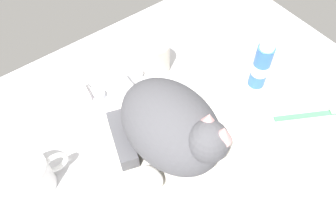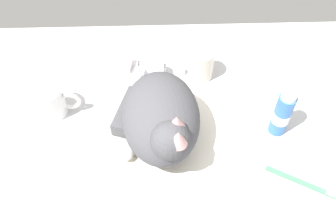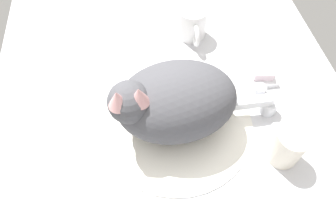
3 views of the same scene
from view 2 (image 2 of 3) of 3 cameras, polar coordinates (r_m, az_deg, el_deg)
ground_plane at (r=90.88cm, az=-1.01°, el=-4.43°), size 110.00×82.50×3.00cm
sink_basin at (r=89.36cm, az=-1.03°, el=-3.79°), size 33.43×33.43×0.66cm
faucet at (r=100.06cm, az=-1.27°, el=6.13°), size 13.79×10.22×5.44cm
cat at (r=82.37cm, az=-1.16°, el=-1.11°), size 20.90×26.16×16.80cm
coffee_mug at (r=95.44cm, az=-17.39°, el=1.54°), size 11.48×7.53×8.05cm
rinse_cup at (r=99.69cm, az=5.09°, el=7.20°), size 6.25×6.25×8.45cm
soap_dish at (r=104.09cm, az=-7.17°, el=6.54°), size 9.00×6.40×1.20cm
soap_bar at (r=102.95cm, az=-7.26°, el=7.17°), size 6.90×5.56×2.05cm
toothpaste_bottle at (r=89.60cm, az=16.88°, el=-0.22°), size 4.10×4.10×13.80cm
toothbrush at (r=88.11cm, az=19.94°, el=-10.05°), size 14.17×8.64×1.60cm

